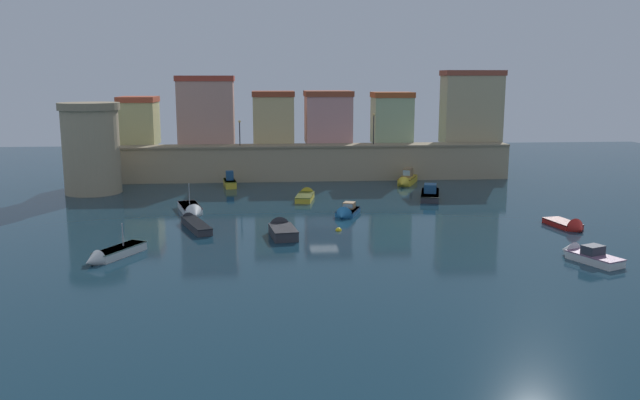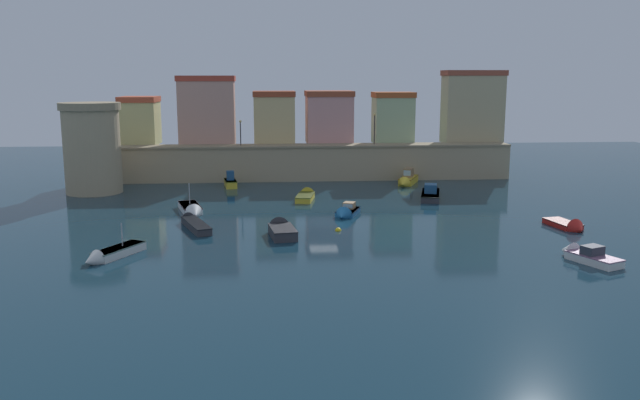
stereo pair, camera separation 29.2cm
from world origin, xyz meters
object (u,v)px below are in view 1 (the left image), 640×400
(moored_boat_8, at_px, (111,254))
(moored_boat_1, at_px, (282,230))
(moored_boat_0, at_px, (346,213))
(mooring_buoy_0, at_px, (339,231))
(moored_boat_2, at_px, (229,182))
(moored_boat_5, at_px, (585,255))
(moored_boat_6, at_px, (569,226))
(moored_boat_10, at_px, (406,180))
(moored_boat_9, at_px, (194,223))
(moored_boat_7, at_px, (306,196))
(fortress_tower, at_px, (91,148))
(moored_boat_3, at_px, (430,193))
(quay_lamp_0, at_px, (240,128))
(quay_lamp_1, at_px, (374,124))
(moored_boat_4, at_px, (192,210))

(moored_boat_8, bearing_deg, moored_boat_1, 145.12)
(moored_boat_0, height_order, moored_boat_1, moored_boat_1)
(moored_boat_1, height_order, mooring_buoy_0, moored_boat_1)
(moored_boat_2, distance_m, moored_boat_5, 43.36)
(moored_boat_2, relative_size, moored_boat_6, 0.94)
(moored_boat_10, bearing_deg, moored_boat_2, -67.17)
(moored_boat_9, xyz_separation_m, mooring_buoy_0, (12.36, -2.49, -0.34))
(moored_boat_0, xyz_separation_m, moored_boat_7, (-3.20, 9.04, 0.01))
(moored_boat_8, xyz_separation_m, mooring_buoy_0, (17.14, 7.24, -0.35))
(fortress_tower, xyz_separation_m, moored_boat_6, (45.03, -21.47, -4.83))
(moored_boat_2, height_order, mooring_buoy_0, moored_boat_2)
(moored_boat_9, bearing_deg, moored_boat_1, -135.46)
(moored_boat_5, distance_m, moored_boat_8, 33.66)
(moored_boat_3, bearing_deg, moored_boat_5, -154.40)
(moored_boat_9, bearing_deg, moored_boat_8, 133.90)
(fortress_tower, distance_m, moored_boat_9, 22.69)
(quay_lamp_0, distance_m, moored_boat_10, 21.47)
(moored_boat_0, bearing_deg, quay_lamp_1, -174.82)
(fortress_tower, relative_size, moored_boat_4, 1.60)
(moored_boat_5, relative_size, moored_boat_6, 1.06)
(moored_boat_4, height_order, moored_boat_6, moored_boat_4)
(quay_lamp_0, bearing_deg, mooring_buoy_0, -71.90)
(moored_boat_1, distance_m, moored_boat_7, 16.30)
(quay_lamp_0, xyz_separation_m, moored_boat_1, (4.33, -29.17, -6.10))
(moored_boat_0, xyz_separation_m, moored_boat_2, (-11.73, 17.81, 0.24))
(moored_boat_3, xyz_separation_m, moored_boat_5, (4.68, -25.41, -0.07))
(moored_boat_5, bearing_deg, mooring_buoy_0, 34.41)
(moored_boat_6, bearing_deg, moored_boat_8, -89.88)
(fortress_tower, xyz_separation_m, moored_boat_5, (41.64, -31.00, -4.68))
(moored_boat_6, distance_m, mooring_buoy_0, 19.78)
(quay_lamp_0, distance_m, moored_boat_6, 41.44)
(fortress_tower, xyz_separation_m, moored_boat_9, (12.91, -18.05, -4.74))
(fortress_tower, relative_size, quay_lamp_1, 2.58)
(moored_boat_4, bearing_deg, moored_boat_5, 42.82)
(quay_lamp_0, distance_m, moored_boat_1, 30.11)
(moored_boat_1, xyz_separation_m, moored_boat_7, (3.03, 16.01, -0.10))
(fortress_tower, xyz_separation_m, moored_boat_3, (36.96, -5.59, -4.61))
(quay_lamp_1, xyz_separation_m, moored_boat_3, (4.10, -13.13, -6.51))
(moored_boat_10, bearing_deg, moored_boat_8, -18.83)
(fortress_tower, bearing_deg, moored_boat_9, -54.43)
(moored_boat_1, height_order, moored_boat_10, moored_boat_10)
(quay_lamp_1, xyz_separation_m, moored_boat_4, (-20.73, -19.84, -6.64))
(moored_boat_0, relative_size, moored_boat_1, 0.91)
(moored_boat_0, bearing_deg, moored_boat_5, 63.34)
(fortress_tower, distance_m, moored_boat_4, 17.92)
(quay_lamp_0, height_order, moored_boat_0, quay_lamp_0)
(quay_lamp_0, xyz_separation_m, moored_boat_5, (25.54, -38.53, -6.14))
(moored_boat_1, relative_size, moored_boat_8, 0.89)
(quay_lamp_0, distance_m, moored_boat_8, 36.71)
(moored_boat_9, bearing_deg, moored_boat_4, -12.27)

